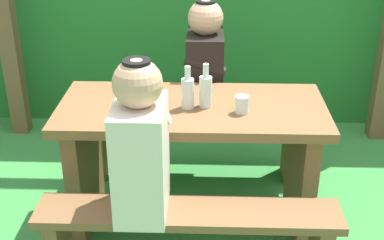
% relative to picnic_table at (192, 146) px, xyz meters
% --- Properties ---
extents(ground_plane, '(12.00, 12.00, 0.00)m').
position_rel_picnic_table_xyz_m(ground_plane, '(0.00, 0.00, -0.51)').
color(ground_plane, '#3A8A40').
extents(picnic_table, '(1.40, 0.64, 0.75)m').
position_rel_picnic_table_xyz_m(picnic_table, '(0.00, 0.00, 0.00)').
color(picnic_table, brown).
rests_on(picnic_table, ground_plane).
extents(bench_near, '(1.40, 0.24, 0.46)m').
position_rel_picnic_table_xyz_m(bench_near, '(0.00, -0.53, -0.18)').
color(bench_near, brown).
rests_on(bench_near, ground_plane).
extents(bench_far, '(1.40, 0.24, 0.46)m').
position_rel_picnic_table_xyz_m(bench_far, '(0.00, 0.53, -0.18)').
color(bench_far, brown).
rests_on(bench_far, ground_plane).
extents(person_white_shirt, '(0.25, 0.35, 0.72)m').
position_rel_picnic_table_xyz_m(person_white_shirt, '(-0.20, -0.52, 0.28)').
color(person_white_shirt, silver).
rests_on(person_white_shirt, bench_near).
extents(person_black_coat, '(0.25, 0.35, 0.72)m').
position_rel_picnic_table_xyz_m(person_black_coat, '(0.06, 0.52, 0.28)').
color(person_black_coat, black).
rests_on(person_black_coat, bench_far).
extents(drinking_glass, '(0.07, 0.07, 0.09)m').
position_rel_picnic_table_xyz_m(drinking_glass, '(0.25, -0.09, 0.29)').
color(drinking_glass, silver).
rests_on(drinking_glass, picnic_table).
extents(bottle_left, '(0.07, 0.07, 0.23)m').
position_rel_picnic_table_xyz_m(bottle_left, '(0.07, -0.01, 0.33)').
color(bottle_left, silver).
rests_on(bottle_left, picnic_table).
extents(bottle_right, '(0.07, 0.07, 0.23)m').
position_rel_picnic_table_xyz_m(bottle_right, '(-0.02, -0.03, 0.33)').
color(bottle_right, silver).
rests_on(bottle_right, picnic_table).
extents(cell_phone, '(0.12, 0.16, 0.01)m').
position_rel_picnic_table_xyz_m(cell_phone, '(-0.19, -0.01, 0.25)').
color(cell_phone, silver).
rests_on(cell_phone, picnic_table).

